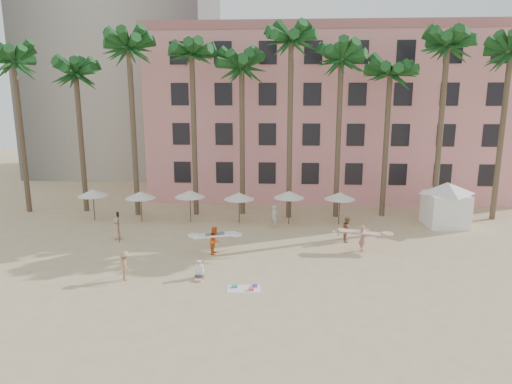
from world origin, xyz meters
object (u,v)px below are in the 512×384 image
object	(u,v)px
pink_hotel	(327,115)
cabana	(446,200)
carrier_white	(215,239)
carrier_yellow	(363,236)

from	to	relation	value
pink_hotel	cabana	bearing A→B (deg)	-57.71
cabana	carrier_white	world-z (taller)	cabana
pink_hotel	cabana	xyz separation A→B (m)	(8.34, -13.20, -5.93)
carrier_white	pink_hotel	bearing A→B (deg)	66.82
cabana	carrier_yellow	size ratio (longest dim) A/B	1.46
cabana	carrier_white	xyz separation A→B (m)	(-17.22, -7.54, -1.11)
cabana	carrier_white	size ratio (longest dim) A/B	1.65
pink_hotel	carrier_yellow	distance (m)	20.91
pink_hotel	carrier_yellow	size ratio (longest dim) A/B	10.84
cabana	carrier_yellow	bearing A→B (deg)	-139.19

